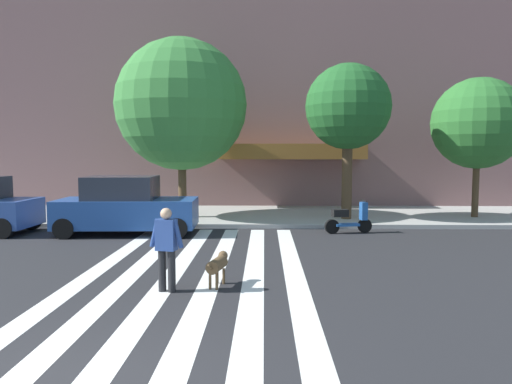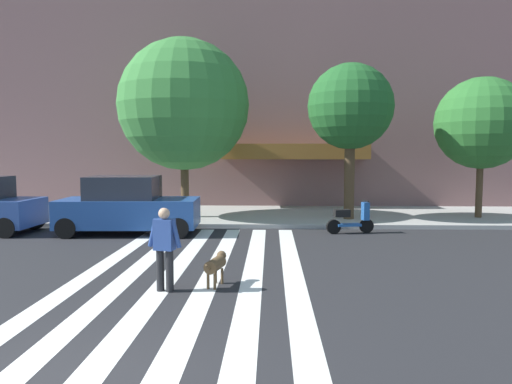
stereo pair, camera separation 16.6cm
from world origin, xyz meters
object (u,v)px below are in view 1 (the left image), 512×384
dog_on_leash (218,264)px  street_tree_further (478,124)px  parked_car_behind_first (126,207)px  street_tree_middle (348,108)px  pedestrian_dog_walker (167,245)px  street_tree_nearest (181,105)px  parked_scooter (349,219)px

dog_on_leash → street_tree_further: bearing=45.5°
parked_car_behind_first → dog_on_leash: size_ratio=4.40×
street_tree_middle → pedestrian_dog_walker: (-5.07, -9.31, -3.48)m
street_tree_nearest → street_tree_middle: size_ratio=1.18×
street_tree_further → street_tree_nearest: bearing=-178.8°
pedestrian_dog_walker → dog_on_leash: 1.14m
street_tree_middle → parked_scooter: bearing=-98.0°
parked_car_behind_first → street_tree_nearest: size_ratio=0.66×
parked_scooter → pedestrian_dog_walker: 8.30m
street_tree_nearest → pedestrian_dog_walker: street_tree_nearest is taller
street_tree_further → dog_on_leash: 13.71m
street_tree_nearest → dog_on_leash: 10.36m
street_tree_middle → dog_on_leash: (-4.12, -8.88, -3.96)m
street_tree_nearest → street_tree_middle: bearing=-3.1°
parked_scooter → street_tree_middle: (0.35, 2.49, 3.93)m
parked_car_behind_first → street_tree_nearest: (1.34, 3.13, 3.64)m
street_tree_middle → pedestrian_dog_walker: street_tree_middle is taller
parked_scooter → pedestrian_dog_walker: size_ratio=0.99×
parked_scooter → street_tree_middle: 4.66m
pedestrian_dog_walker → dog_on_leash: (0.95, 0.42, -0.48)m
dog_on_leash → parked_scooter: bearing=59.5°
parked_scooter → dog_on_leash: size_ratio=1.57×
parked_scooter → street_tree_nearest: 7.84m
parked_car_behind_first → street_tree_further: bearing=14.6°
dog_on_leash → street_tree_middle: bearing=65.1°
parked_car_behind_first → parked_scooter: parked_car_behind_first is taller
street_tree_nearest → pedestrian_dog_walker: 10.40m
pedestrian_dog_walker → parked_car_behind_first: bearing=112.4°
street_tree_middle → street_tree_further: (5.19, 0.59, -0.57)m
parked_scooter → street_tree_nearest: bearing=154.9°
street_tree_middle → pedestrian_dog_walker: size_ratio=3.61×
street_tree_further → street_tree_middle: bearing=-173.5°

